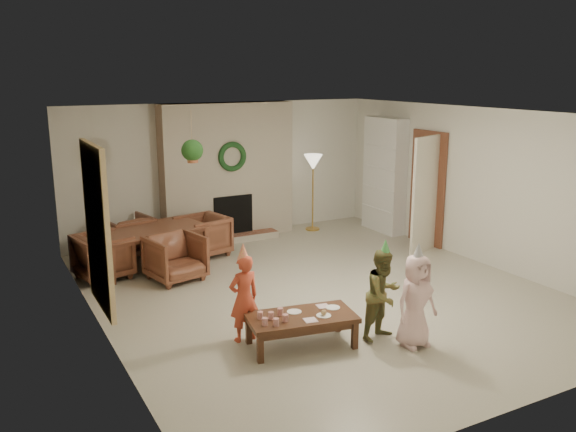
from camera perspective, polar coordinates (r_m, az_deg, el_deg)
floor at (r=8.65m, az=3.03°, el=-7.10°), size 7.00×7.00×0.00m
ceiling at (r=8.12m, az=3.25°, el=9.65°), size 7.00×7.00×0.00m
wall_back at (r=11.37m, az=-6.11°, el=4.37°), size 7.00×0.00×7.00m
wall_front at (r=5.72m, az=21.81°, el=-5.77°), size 7.00×0.00×7.00m
wall_left at (r=7.24m, az=-17.59°, el=-1.49°), size 0.00×7.00×7.00m
wall_right at (r=10.16m, az=17.75°, el=2.70°), size 0.00×7.00×7.00m
fireplace_mass at (r=11.19m, az=-5.72°, el=4.23°), size 2.50×0.40×2.50m
fireplace_hearth at (r=11.13m, az=-4.88°, el=-2.08°), size 1.60×0.30×0.12m
fireplace_firebox at (r=11.19m, az=-5.27°, el=0.05°), size 0.75×0.12×0.75m
fireplace_wreath at (r=10.94m, az=-5.29°, el=5.61°), size 0.54×0.10×0.54m
floor_lamp_base at (r=11.91m, az=2.33°, el=-1.22°), size 0.28×0.28×0.03m
floor_lamp_post at (r=11.76m, az=2.36°, el=1.99°), size 0.03×0.03×1.34m
floor_lamp_shade at (r=11.65m, az=2.39°, el=5.11°), size 0.36×0.36×0.30m
bookshelf_carcass at (r=11.77m, az=9.12°, el=3.84°), size 0.30×1.00×2.20m
bookshelf_shelf_a at (r=11.88m, az=8.93°, el=0.74°), size 0.30×0.92×0.03m
bookshelf_shelf_b at (r=11.80m, az=9.00°, el=2.64°), size 0.30×0.92×0.03m
bookshelf_shelf_c at (r=11.73m, az=9.07°, el=4.56°), size 0.30×0.92×0.03m
bookshelf_shelf_d at (r=11.68m, az=9.14°, el=6.49°), size 0.30×0.92×0.03m
books_row_lower at (r=11.73m, az=9.32°, el=1.26°), size 0.20×0.40×0.24m
books_row_mid at (r=11.80m, az=8.80°, el=3.34°), size 0.20×0.44×0.24m
books_row_upper at (r=11.62m, az=9.31°, el=5.11°), size 0.20×0.36×0.22m
door_frame at (r=11.02m, az=13.06°, el=2.59°), size 0.05×0.86×2.04m
door_leaf at (r=10.50m, az=12.86°, el=1.95°), size 0.77×0.32×2.00m
curtain_panel at (r=7.43m, az=-17.59°, el=-1.10°), size 0.06×1.20×2.00m
dining_table at (r=9.80m, az=-12.88°, el=-3.01°), size 1.95×1.35×0.63m
dining_chair_near at (r=9.13m, az=-10.59°, el=-3.91°), size 0.88×0.90×0.69m
dining_chair_far at (r=10.47m, az=-14.90°, el=-1.88°), size 0.88×0.90×0.69m
dining_chair_left at (r=9.48m, az=-17.08°, el=-3.64°), size 0.90×0.88×0.69m
dining_chair_right at (r=10.26m, az=-8.06°, el=-1.87°), size 0.90×0.88×0.69m
hanging_plant_cord at (r=8.94m, az=-9.10°, el=7.61°), size 0.01×0.01×0.70m
hanging_plant_pot at (r=8.99m, az=-9.02°, el=5.39°), size 0.16×0.16×0.12m
hanging_plant_foliage at (r=8.97m, az=-9.05°, el=6.15°), size 0.32×0.32×0.32m
coffee_table_top at (r=6.88m, az=1.27°, el=-9.58°), size 1.30×0.81×0.06m
coffee_table_apron at (r=6.91m, az=1.27°, el=-10.07°), size 1.19×0.71×0.07m
coffee_leg_fl at (r=6.60m, az=-2.64°, el=-12.45°), size 0.08×0.08×0.32m
coffee_leg_fr at (r=6.94m, az=6.33°, el=-11.15°), size 0.08×0.08×0.32m
coffee_leg_bl at (r=7.03m, az=-3.74°, el=-10.75°), size 0.08×0.08×0.32m
coffee_leg_br at (r=7.35m, az=4.73°, el=-9.64°), size 0.08×0.08×0.32m
cup_a at (r=6.60m, az=-2.21°, el=-9.96°), size 0.08×0.08×0.08m
cup_b at (r=6.77m, az=-2.65°, el=-9.36°), size 0.08×0.08×0.08m
cup_c at (r=6.59m, az=-1.14°, el=-10.00°), size 0.08×0.08×0.08m
cup_d at (r=6.75m, az=-1.61°, el=-9.39°), size 0.08×0.08×0.08m
cup_e at (r=6.69m, az=-0.25°, el=-9.62°), size 0.08×0.08×0.08m
cup_f at (r=6.86m, az=-0.73°, el=-9.03°), size 0.08×0.08×0.08m
plate_a at (r=6.95m, az=0.59°, el=-9.04°), size 0.20×0.20×0.01m
plate_b at (r=6.86m, az=3.40°, el=-9.37°), size 0.20×0.20×0.01m
plate_c at (r=7.09m, az=4.26°, el=-8.62°), size 0.20×0.20×0.01m
food_scoop at (r=6.85m, az=3.40°, el=-9.09°), size 0.08×0.08×0.07m
napkin_left at (r=6.74m, az=2.13°, el=-9.82°), size 0.16×0.16×0.01m
napkin_right at (r=7.12m, az=3.33°, el=-8.51°), size 0.16×0.16×0.01m
child_red at (r=6.98m, az=-4.19°, el=-7.76°), size 0.40×0.28×1.03m
party_hat_red at (r=6.80m, az=-4.27°, el=-3.35°), size 0.17×0.17×0.20m
child_plaid at (r=7.10m, az=9.03°, el=-7.33°), size 0.61×0.52×1.07m
party_hat_plaid at (r=6.92m, az=9.20°, el=-2.87°), size 0.14×0.14×0.18m
child_pink at (r=6.97m, az=12.01°, el=-7.85°), size 0.54×0.36×1.08m
party_hat_pink at (r=6.79m, az=12.25°, el=-3.26°), size 0.16×0.16×0.19m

